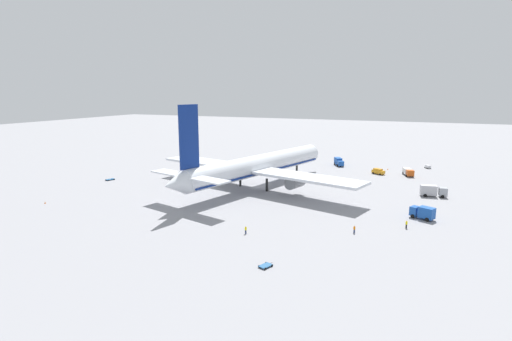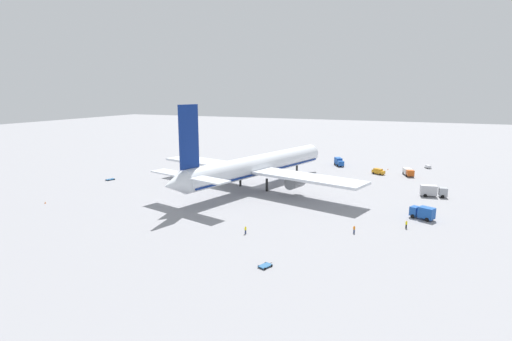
% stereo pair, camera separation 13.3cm
% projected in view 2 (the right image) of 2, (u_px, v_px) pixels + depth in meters
% --- Properties ---
extents(ground_plane, '(600.00, 600.00, 0.00)m').
position_uv_depth(ground_plane, '(259.00, 187.00, 122.35)').
color(ground_plane, gray).
extents(airliner, '(69.96, 69.28, 25.51)m').
position_uv_depth(airliner, '(256.00, 166.00, 120.05)').
color(airliner, silver).
rests_on(airliner, ground).
extents(service_truck_0, '(3.21, 7.11, 3.14)m').
position_uv_depth(service_truck_0, '(433.00, 191.00, 110.58)').
color(service_truck_0, '#999EA5').
rests_on(service_truck_0, ground).
extents(service_truck_1, '(7.00, 5.06, 2.97)m').
position_uv_depth(service_truck_1, '(339.00, 162.00, 156.99)').
color(service_truck_1, '#194CA5').
rests_on(service_truck_1, ground).
extents(service_truck_2, '(4.19, 5.68, 2.94)m').
position_uv_depth(service_truck_2, '(423.00, 212.00, 91.12)').
color(service_truck_2, '#194CA5').
rests_on(service_truck_2, ground).
extents(service_truck_3, '(6.94, 4.20, 2.37)m').
position_uv_depth(service_truck_3, '(408.00, 172.00, 138.21)').
color(service_truck_3, '#BF4C14').
rests_on(service_truck_3, ground).
extents(service_van, '(3.79, 4.78, 1.97)m').
position_uv_depth(service_van, '(378.00, 171.00, 140.68)').
color(service_van, orange).
rests_on(service_van, ground).
extents(baggage_cart_0, '(2.98, 2.49, 1.23)m').
position_uv_depth(baggage_cart_0, '(428.00, 167.00, 151.29)').
color(baggage_cart_0, gray).
rests_on(baggage_cart_0, ground).
extents(baggage_cart_1, '(2.89, 2.14, 0.40)m').
position_uv_depth(baggage_cart_1, '(265.00, 266.00, 66.42)').
color(baggage_cart_1, '#26598C').
rests_on(baggage_cart_1, ground).
extents(baggage_cart_2, '(3.44, 2.17, 0.40)m').
position_uv_depth(baggage_cart_2, '(110.00, 179.00, 131.52)').
color(baggage_cart_2, '#26598C').
rests_on(baggage_cart_2, ground).
extents(ground_worker_0, '(0.56, 0.56, 1.75)m').
position_uv_depth(ground_worker_0, '(406.00, 224.00, 85.07)').
color(ground_worker_0, black).
rests_on(ground_worker_0, ground).
extents(ground_worker_1, '(0.56, 0.56, 1.60)m').
position_uv_depth(ground_worker_1, '(245.00, 230.00, 81.85)').
color(ground_worker_1, navy).
rests_on(ground_worker_1, ground).
extents(ground_worker_2, '(0.55, 0.55, 1.61)m').
position_uv_depth(ground_worker_2, '(354.00, 229.00, 82.22)').
color(ground_worker_2, navy).
rests_on(ground_worker_2, ground).
extents(traffic_cone_0, '(0.36, 0.36, 0.55)m').
position_uv_depth(traffic_cone_0, '(388.00, 169.00, 148.96)').
color(traffic_cone_0, orange).
rests_on(traffic_cone_0, ground).
extents(traffic_cone_1, '(0.36, 0.36, 0.55)m').
position_uv_depth(traffic_cone_1, '(45.00, 203.00, 104.04)').
color(traffic_cone_1, orange).
rests_on(traffic_cone_1, ground).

